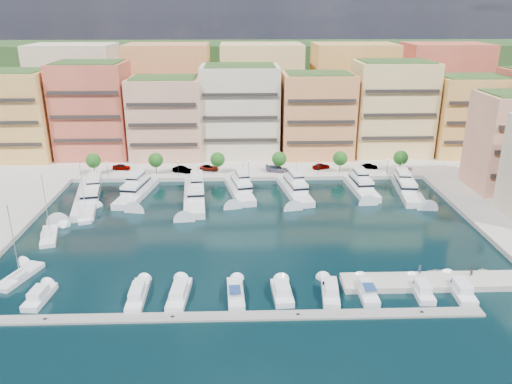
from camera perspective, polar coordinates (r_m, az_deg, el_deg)
ground at (r=100.06m, az=-0.52°, el=-4.33°), size 400.00×400.00×0.00m
north_quay at (r=158.52m, az=-1.04°, el=5.06°), size 220.00×64.00×2.00m
hillside at (r=205.22m, az=-1.24°, el=8.59°), size 240.00×40.00×58.00m
south_pontoon at (r=73.85m, az=-2.36°, el=-14.11°), size 72.00×2.20×0.35m
finger_pier at (r=86.69m, az=20.41°, el=-9.87°), size 32.00×5.00×2.00m
apartment_0 at (r=157.35m, az=-26.05°, el=7.88°), size 22.00×16.50×24.80m
apartment_1 at (r=151.46m, az=-18.12°, el=8.90°), size 20.00×16.50×26.80m
apartment_2 at (r=145.47m, az=-10.20°, el=8.34°), size 20.00×15.50×22.80m
apartment_3 at (r=145.61m, az=-1.82°, el=9.26°), size 22.00×16.50×25.80m
apartment_4 at (r=145.52m, az=6.99°, el=8.71°), size 20.00×15.50×23.80m
apartment_5 at (r=152.02m, az=15.23°, el=9.23°), size 22.00×16.50×26.80m
apartment_6 at (r=158.36m, az=23.08°, el=8.01°), size 20.00×15.50×22.80m
backblock_0 at (r=175.13m, az=-19.78°, el=10.71°), size 26.00×18.00×30.00m
backblock_1 at (r=168.49m, az=-9.84°, el=11.25°), size 26.00×18.00×30.00m
backblock_2 at (r=167.06m, az=0.61°, el=11.47°), size 26.00×18.00×30.00m
backblock_3 at (r=170.96m, az=10.91°, el=11.31°), size 26.00×18.00×30.00m
backblock_4 at (r=179.86m, az=20.45°, el=10.86°), size 26.00×18.00×30.00m
tree_0 at (r=135.25m, az=-18.10°, el=3.43°), size 3.80×3.80×5.65m
tree_1 at (r=131.65m, az=-11.39°, el=3.60°), size 3.80×3.80×5.65m
tree_2 at (r=129.94m, az=-4.41°, el=3.73°), size 3.80×3.80×5.65m
tree_3 at (r=130.19m, az=2.66°, el=3.80°), size 3.80×3.80×5.65m
tree_4 at (r=132.38m, az=9.60°, el=3.81°), size 3.80×3.80×5.65m
tree_5 at (r=136.43m, az=16.21°, el=3.77°), size 3.80×3.80×5.65m
lamppost_0 at (r=132.31m, az=-16.66°, el=2.81°), size 0.30×0.30×4.20m
lamppost_1 at (r=128.86m, az=-8.89°, el=2.97°), size 0.30×0.30×4.20m
lamppost_2 at (r=127.88m, az=-0.85°, el=3.08°), size 0.30×0.30×4.20m
lamppost_3 at (r=129.42m, az=7.15°, el=3.13°), size 0.30×0.30×4.20m
lamppost_4 at (r=133.39m, az=14.83°, el=3.13°), size 0.30×0.30×4.20m
yacht_0 at (r=121.30m, az=-18.65°, el=-0.30°), size 9.34×24.89×7.30m
yacht_1 at (r=120.99m, az=-13.45°, el=0.12°), size 7.86×19.30×7.30m
yacht_2 at (r=116.78m, az=-7.05°, el=-0.14°), size 6.60×24.19×7.30m
yacht_3 at (r=119.09m, az=-1.88°, el=0.42°), size 7.58×17.83×7.30m
yacht_4 at (r=119.20m, az=4.41°, el=0.33°), size 7.43×19.11×7.30m
yacht_5 at (r=123.17m, az=11.91°, el=0.66°), size 5.71×16.20×7.30m
yacht_6 at (r=124.75m, az=16.88°, el=0.46°), size 6.68×19.70×7.30m
cruiser_0 at (r=83.93m, az=-23.50°, el=-10.94°), size 3.24×7.32×2.55m
cruiser_2 at (r=79.68m, az=-13.36°, el=-11.42°), size 2.56×9.20×2.55m
cruiser_3 at (r=78.67m, az=-8.79°, el=-11.52°), size 3.27×9.00×2.55m
cruiser_4 at (r=78.06m, az=-2.34°, el=-11.52°), size 2.86×8.54×2.66m
cruiser_5 at (r=78.33m, az=3.00°, el=-11.43°), size 3.25×7.32×2.55m
cruiser_6 at (r=79.25m, az=8.49°, el=-11.24°), size 3.37×8.51×2.55m
cruiser_7 at (r=80.39m, az=12.52°, el=-11.02°), size 2.51×7.75×2.66m
cruiser_8 at (r=82.90m, az=18.39°, el=-10.62°), size 2.84×7.35×2.55m
cruiser_9 at (r=85.13m, az=22.31°, el=-10.30°), size 3.17×8.43×2.55m
sailboat_2 at (r=112.30m, az=-19.00°, el=-2.49°), size 5.31×9.92×13.20m
sailboat_0 at (r=91.47m, az=-25.40°, el=-8.76°), size 5.41×9.54×13.20m
sailboat_1 at (r=104.37m, az=-22.57°, el=-4.72°), size 5.23×9.80×13.20m
tender_2 at (r=89.25m, az=20.00°, el=-8.64°), size 3.84×3.04×0.71m
tender_1 at (r=87.50m, az=17.23°, el=-8.84°), size 2.01×1.85×0.89m
tender_3 at (r=92.80m, az=24.47°, el=-8.12°), size 1.59×1.39×0.80m
car_0 at (r=138.06m, az=-15.12°, el=2.79°), size 4.78×2.21×1.58m
car_1 at (r=132.34m, az=-8.42°, el=2.56°), size 5.42×3.43×1.69m
car_2 at (r=133.36m, az=-5.36°, el=2.77°), size 5.57×3.82×1.42m
car_3 at (r=131.71m, az=2.41°, el=2.68°), size 6.31×4.18×1.70m
car_4 at (r=135.11m, az=7.45°, el=2.96°), size 5.10×3.60×1.61m
car_5 at (r=137.61m, az=12.86°, el=2.88°), size 4.30×2.02×1.36m
person_0 at (r=86.20m, az=18.19°, el=-8.40°), size 0.68×0.66×1.58m
person_1 at (r=88.65m, az=23.35°, el=-8.29°), size 0.91×0.80×1.56m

